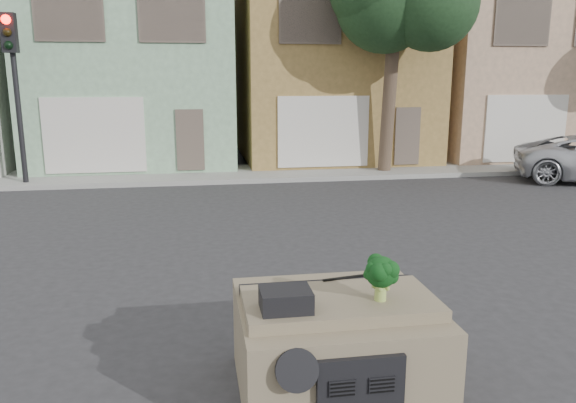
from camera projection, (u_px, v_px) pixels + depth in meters
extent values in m
plane|color=#303033|center=(288.00, 289.00, 8.87)|extent=(120.00, 120.00, 0.00)
cube|color=gray|center=(238.00, 174.00, 18.96)|extent=(40.00, 3.00, 0.15)
cube|color=#89B28D|center=(136.00, 64.00, 21.46)|extent=(7.20, 8.20, 7.55)
cube|color=olive|center=(327.00, 64.00, 22.65)|extent=(7.20, 8.20, 7.55)
cube|color=tan|center=(499.00, 65.00, 23.84)|extent=(7.20, 8.20, 7.55)
cube|color=black|center=(17.00, 102.00, 16.43)|extent=(0.40, 0.40, 5.10)
cube|color=#1A351A|center=(391.00, 46.00, 18.18)|extent=(4.40, 4.00, 8.50)
cube|color=#786B52|center=(335.00, 342.00, 5.85)|extent=(2.00, 1.80, 1.12)
cube|color=black|center=(286.00, 300.00, 5.28)|extent=(0.48, 0.38, 0.20)
cube|color=black|center=(353.00, 277.00, 6.14)|extent=(0.69, 0.15, 0.02)
cube|color=black|center=(381.00, 278.00, 5.48)|extent=(0.47, 0.47, 0.46)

